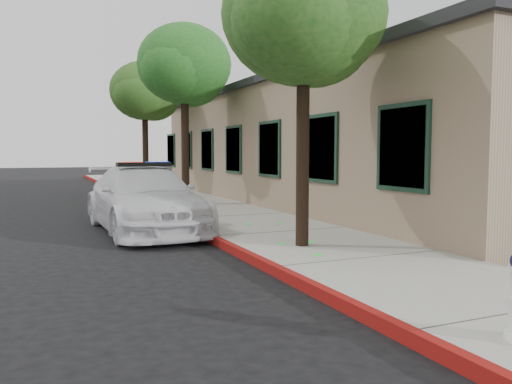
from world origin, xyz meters
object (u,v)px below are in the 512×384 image
object	(u,v)px
clapboard_building	(334,145)
street_tree_mid	(184,68)
police_car	(145,199)
street_tree_far	(146,94)
street_tree_near	(304,22)

from	to	relation	value
clapboard_building	street_tree_mid	xyz separation A→B (m)	(-5.33, 0.81, 2.49)
clapboard_building	police_car	xyz separation A→B (m)	(-7.59, -3.82, -1.37)
street_tree_mid	street_tree_far	bearing A→B (deg)	91.94
street_tree_mid	street_tree_far	world-z (taller)	street_tree_mid
street_tree_mid	police_car	bearing A→B (deg)	-116.07
police_car	street_tree_far	size ratio (longest dim) A/B	0.95
police_car	street_tree_far	bearing A→B (deg)	75.77
street_tree_far	clapboard_building	bearing A→B (deg)	-48.90
clapboard_building	street_tree_far	world-z (taller)	street_tree_far
street_tree_mid	street_tree_near	bearing A→B (deg)	-90.86
street_tree_near	street_tree_mid	world-z (taller)	street_tree_mid
clapboard_building	street_tree_far	xyz separation A→B (m)	(-5.51, 6.32, 2.22)
police_car	street_tree_mid	world-z (taller)	street_tree_mid
clapboard_building	street_tree_mid	distance (m)	5.94
street_tree_mid	street_tree_far	distance (m)	5.52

